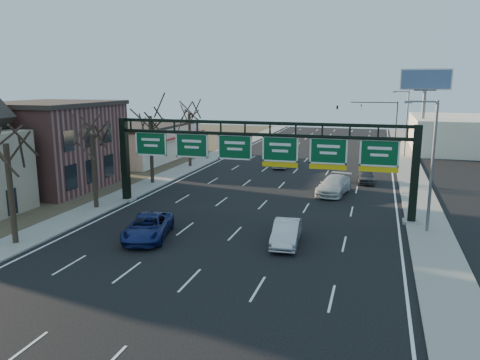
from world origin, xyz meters
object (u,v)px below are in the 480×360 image
(sign_gantry, at_px, (259,154))
(car_silver_sedan, at_px, (286,233))
(car_blue_suv, at_px, (148,227))
(car_white_wagon, at_px, (334,185))

(sign_gantry, height_order, car_silver_sedan, sign_gantry)
(sign_gantry, xyz_separation_m, car_blue_suv, (-5.39, -8.49, -3.85))
(car_blue_suv, height_order, car_white_wagon, car_white_wagon)
(car_blue_suv, relative_size, car_silver_sedan, 1.22)
(car_blue_suv, bearing_deg, car_silver_sedan, -4.56)
(sign_gantry, bearing_deg, car_white_wagon, 55.62)
(car_blue_suv, xyz_separation_m, car_white_wagon, (10.61, 16.11, 0.05))
(sign_gantry, distance_m, car_blue_suv, 10.77)
(sign_gantry, distance_m, car_silver_sedan, 8.85)
(car_blue_suv, bearing_deg, sign_gantry, 44.16)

